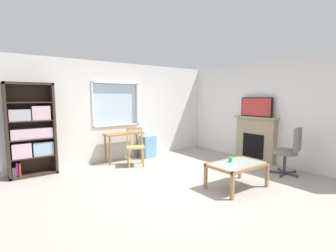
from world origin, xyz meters
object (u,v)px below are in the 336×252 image
(wooden_chair, at_px, (135,146))
(office_chair, at_px, (290,149))
(tv, at_px, (256,107))
(coffee_table, at_px, (237,167))
(bookshelf, at_px, (31,132))
(sippy_cup, at_px, (230,159))
(plastic_drawer_unit, at_px, (147,146))
(desk_under_window, at_px, (124,138))
(fireplace, at_px, (255,139))

(wooden_chair, distance_m, office_chair, 3.40)
(office_chair, bearing_deg, tv, 69.60)
(office_chair, distance_m, coffee_table, 1.51)
(bookshelf, relative_size, sippy_cup, 21.33)
(plastic_drawer_unit, relative_size, coffee_table, 0.58)
(plastic_drawer_unit, relative_size, office_chair, 0.59)
(desk_under_window, bearing_deg, sippy_cup, -74.48)
(plastic_drawer_unit, distance_m, tv, 3.02)
(tv, relative_size, office_chair, 0.86)
(coffee_table, bearing_deg, plastic_drawer_unit, 91.53)
(office_chair, bearing_deg, sippy_cup, 169.05)
(office_chair, xyz_separation_m, coffee_table, (-1.49, 0.17, -0.16))
(desk_under_window, bearing_deg, office_chair, -53.18)
(wooden_chair, height_order, office_chair, office_chair)
(bookshelf, height_order, office_chair, bookshelf)
(sippy_cup, bearing_deg, coffee_table, -76.39)
(desk_under_window, bearing_deg, wooden_chair, -85.47)
(fireplace, relative_size, coffee_table, 1.14)
(fireplace, bearing_deg, sippy_cup, -157.27)
(desk_under_window, relative_size, coffee_table, 0.96)
(bookshelf, relative_size, tv, 2.22)
(desk_under_window, height_order, plastic_drawer_unit, desk_under_window)
(wooden_chair, height_order, tv, tv)
(desk_under_window, relative_size, plastic_drawer_unit, 1.67)
(tv, bearing_deg, plastic_drawer_unit, 134.83)
(bookshelf, height_order, fireplace, bookshelf)
(bookshelf, distance_m, sippy_cup, 4.05)
(desk_under_window, xyz_separation_m, sippy_cup, (0.77, -2.77, -0.09))
(wooden_chair, xyz_separation_m, coffee_table, (0.76, -2.38, -0.07))
(wooden_chair, relative_size, office_chair, 0.90)
(sippy_cup, bearing_deg, wooden_chair, 107.91)
(office_chair, height_order, sippy_cup, office_chair)
(wooden_chair, height_order, fireplace, fireplace)
(coffee_table, relative_size, sippy_cup, 11.31)
(fireplace, xyz_separation_m, sippy_cup, (-1.96, -0.82, -0.07))
(bookshelf, xyz_separation_m, tv, (4.75, -2.06, 0.47))
(tv, distance_m, coffee_table, 2.35)
(tv, bearing_deg, coffee_table, -153.64)
(bookshelf, height_order, coffee_table, bookshelf)
(wooden_chair, height_order, plastic_drawer_unit, wooden_chair)
(wooden_chair, distance_m, tv, 3.16)
(wooden_chair, relative_size, tv, 1.04)
(bookshelf, height_order, wooden_chair, bookshelf)
(wooden_chair, xyz_separation_m, plastic_drawer_unit, (0.68, 0.57, -0.17))
(bookshelf, height_order, desk_under_window, bookshelf)
(office_chair, relative_size, coffee_table, 0.98)
(plastic_drawer_unit, height_order, tv, tv)
(coffee_table, distance_m, sippy_cup, 0.17)
(desk_under_window, bearing_deg, plastic_drawer_unit, 3.97)
(plastic_drawer_unit, bearing_deg, desk_under_window, -176.03)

